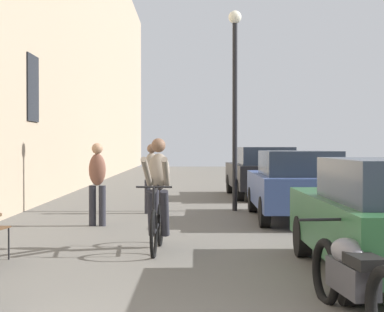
# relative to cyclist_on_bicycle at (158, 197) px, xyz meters

# --- Properties ---
(cyclist_on_bicycle) EXTENTS (0.52, 1.76, 1.74)m
(cyclist_on_bicycle) POSITION_rel_cyclist_on_bicycle_xyz_m (0.00, 0.00, 0.00)
(cyclist_on_bicycle) COLOR black
(cyclist_on_bicycle) RESTS_ON ground_plane
(pedestrian_near) EXTENTS (0.37, 0.28, 1.65)m
(pedestrian_near) POSITION_rel_cyclist_on_bicycle_xyz_m (-1.34, 2.79, 0.12)
(pedestrian_near) COLOR #26262D
(pedestrian_near) RESTS_ON ground_plane
(pedestrian_mid) EXTENTS (0.37, 0.28, 1.64)m
(pedestrian_mid) POSITION_rel_cyclist_on_bicycle_xyz_m (-0.40, 5.04, 0.11)
(pedestrian_mid) COLOR #26262D
(pedestrian_mid) RESTS_ON ground_plane
(street_lamp) EXTENTS (0.32, 0.32, 4.90)m
(street_lamp) POSITION_rel_cyclist_on_bicycle_xyz_m (1.61, 5.62, 2.30)
(street_lamp) COLOR black
(street_lamp) RESTS_ON ground_plane
(parked_car_second) EXTENTS (1.84, 4.22, 1.49)m
(parked_car_second) POSITION_rel_cyclist_on_bicycle_xyz_m (2.77, 3.79, -0.04)
(parked_car_second) COLOR #384C84
(parked_car_second) RESTS_ON ground_plane
(parked_car_third) EXTENTS (1.97, 4.44, 1.56)m
(parked_car_third) POSITION_rel_cyclist_on_bicycle_xyz_m (2.74, 9.62, -0.00)
(parked_car_third) COLOR black
(parked_car_third) RESTS_ON ground_plane
(parked_motorcycle) EXTENTS (0.62, 2.14, 0.92)m
(parked_motorcycle) POSITION_rel_cyclist_on_bicycle_xyz_m (1.95, -3.89, -0.41)
(parked_motorcycle) COLOR black
(parked_motorcycle) RESTS_ON ground_plane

